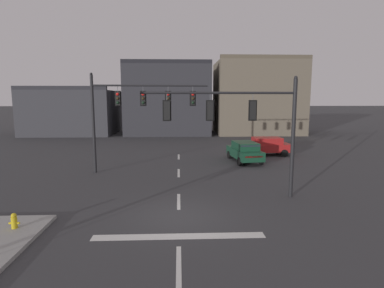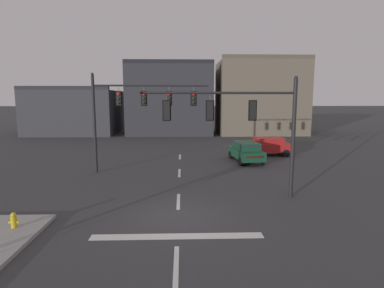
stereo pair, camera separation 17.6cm
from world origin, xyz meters
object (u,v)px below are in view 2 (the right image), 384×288
signal_mast_near_side (243,118)px  signal_mast_far_side (135,105)px  fire_hydrant (14,223)px  car_lot_nearside (267,146)px  car_lot_middle (246,151)px

signal_mast_near_side → signal_mast_far_side: signal_mast_far_side is taller
signal_mast_near_side → fire_hydrant: (-9.49, -3.81, -3.77)m
signal_mast_far_side → car_lot_nearside: size_ratio=1.74×
signal_mast_far_side → car_lot_nearside: bearing=28.8°
car_lot_middle → signal_mast_near_side: bearing=-102.9°
car_lot_nearside → fire_hydrant: bearing=-131.7°
signal_mast_near_side → car_lot_middle: (2.11, 9.22, -3.24)m
car_lot_nearside → car_lot_middle: size_ratio=0.98×
signal_mast_near_side → car_lot_middle: signal_mast_near_side is taller
car_lot_middle → fire_hydrant: 17.45m
car_lot_nearside → signal_mast_near_side: bearing=-111.0°
signal_mast_far_side → car_lot_nearside: (10.83, 5.95, -3.75)m
signal_mast_far_side → car_lot_middle: bearing=21.0°
signal_mast_near_side → signal_mast_far_side: 8.69m
signal_mast_near_side → car_lot_nearside: (4.59, 11.98, -3.24)m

